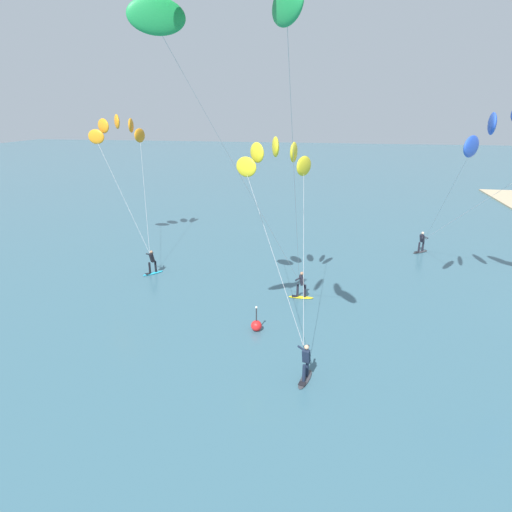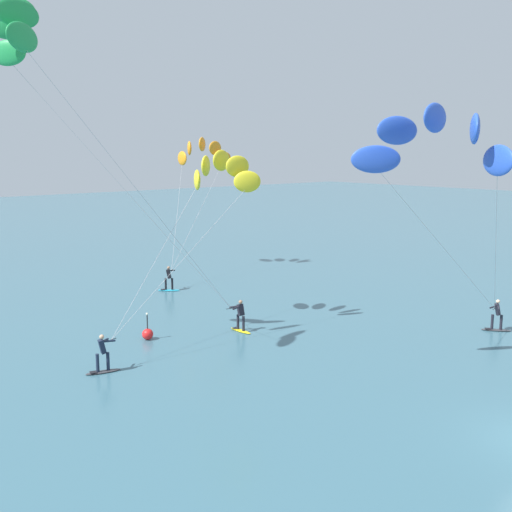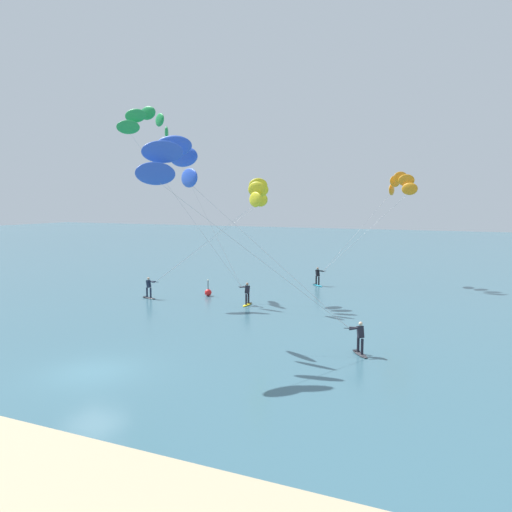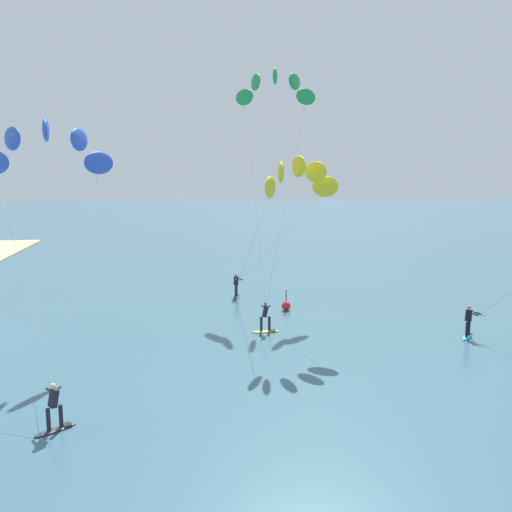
# 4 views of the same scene
# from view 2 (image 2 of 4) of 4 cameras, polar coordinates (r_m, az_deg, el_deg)

# --- Properties ---
(kitesurfer_nearshore) EXTENTS (10.27, 5.12, 9.37)m
(kitesurfer_nearshore) POSITION_cam_2_polar(r_m,az_deg,el_deg) (31.54, -3.75, 7.29)
(kitesurfer_nearshore) COLOR #333338
(kitesurfer_nearshore) RESTS_ON ground
(kitesurfer_mid_water) EXTENTS (11.59, 6.24, 11.06)m
(kitesurfer_mid_water) POSITION_cam_2_polar(r_m,az_deg,el_deg) (24.12, 16.71, 9.70)
(kitesurfer_mid_water) COLOR #333338
(kitesurfer_mid_water) RESTS_ON ground
(kitesurfer_far_out) EXTENTS (11.50, 5.73, 15.42)m
(kitesurfer_far_out) POSITION_cam_2_polar(r_m,az_deg,el_deg) (27.72, -20.95, 18.23)
(kitesurfer_far_out) COLOR yellow
(kitesurfer_far_out) RESTS_ON ground
(kitesurfer_downwind) EXTENTS (8.78, 7.52, 10.36)m
(kitesurfer_downwind) POSITION_cam_2_polar(r_m,az_deg,el_deg) (47.38, -5.22, 9.27)
(kitesurfer_downwind) COLOR #23ADD1
(kitesurfer_downwind) RESTS_ON ground
(marker_buoy) EXTENTS (0.56, 0.56, 1.38)m
(marker_buoy) POSITION_cam_2_polar(r_m,az_deg,el_deg) (30.90, -10.18, -7.23)
(marker_buoy) COLOR red
(marker_buoy) RESTS_ON ground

